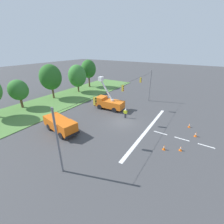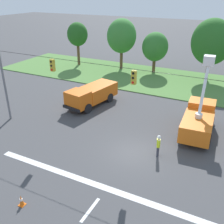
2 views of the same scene
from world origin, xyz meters
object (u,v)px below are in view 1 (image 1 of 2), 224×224
Objects in this scene: tree_east_end at (89,69)px; traffic_cone_mid_right at (189,125)px; tree_centre at (18,90)px; road_worker at (125,113)px; traffic_cone_foreground_right at (164,147)px; utility_truck_support_near at (60,124)px; utility_truck_bucket_lift at (109,102)px; traffic_cone_foreground_left at (196,134)px; traffic_cone_mid_left at (181,148)px; tree_far_east at (77,76)px; tree_east at (51,77)px.

traffic_cone_mid_right is (-11.58, -30.53, -5.20)m from tree_east_end.
tree_centre is at bearing 178.86° from tree_east_end.
traffic_cone_foreground_right is at bearing -123.40° from road_worker.
traffic_cone_mid_right is (11.82, -16.43, -0.88)m from utility_truck_support_near.
traffic_cone_foreground_left is at bearing -97.18° from utility_truck_bucket_lift.
tree_east_end is 12.95× the size of traffic_cone_mid_left.
tree_far_east is at bearing -169.04° from tree_east_end.
traffic_cone_foreground_right is (1.77, -29.02, -3.51)m from tree_centre.
tree_east is 1.27× the size of utility_truck_bucket_lift.
utility_truck_bucket_lift reaches higher than traffic_cone_mid_right.
tree_east reaches higher than traffic_cone_foreground_left.
tree_centre is at bearing 177.47° from tree_east.
road_worker is (9.41, -6.11, -0.23)m from utility_truck_support_near.
utility_truck_bucket_lift is 15.27m from traffic_cone_mid_right.
traffic_cone_foreground_right is (-7.53, -13.30, -1.04)m from utility_truck_bucket_lift.
tree_centre reaches higher than traffic_cone_mid_left.
tree_east reaches higher than traffic_cone_mid_right.
tree_east_end is (21.28, -0.43, 1.68)m from tree_centre.
tree_east_end reaches higher than tree_far_east.
tree_far_east is 11.72× the size of traffic_cone_mid_left.
tree_east_end is at bearing 10.96° from tree_far_east.
road_worker is at bearing -124.69° from tree_east_end.
tree_east is 7.57m from tree_far_east.
road_worker reaches higher than traffic_cone_mid_right.
utility_truck_bucket_lift is at bearing 60.47° from traffic_cone_foreground_right.
utility_truck_bucket_lift is 3.65× the size of road_worker.
traffic_cone_mid_left is 7.01m from traffic_cone_mid_right.
tree_east_end is 4.68× the size of road_worker.
traffic_cone_foreground_left is 4.71m from traffic_cone_mid_left.
tree_east is 11.80× the size of traffic_cone_mid_right.
tree_east is 13.62m from tree_east_end.
utility_truck_bucket_lift is at bearing 66.38° from traffic_cone_mid_left.
traffic_cone_mid_right is (2.41, -10.32, -0.66)m from road_worker.
utility_truck_bucket_lift is at bearing 82.82° from traffic_cone_foreground_left.
utility_truck_bucket_lift is 16.50m from traffic_cone_mid_left.
utility_truck_support_near reaches higher than road_worker.
utility_truck_bucket_lift is (-5.79, -14.10, -3.12)m from tree_far_east.
utility_truck_support_near reaches higher than traffic_cone_foreground_right.
tree_east is 31.07m from traffic_cone_mid_right.
traffic_cone_foreground_right is at bearing -124.31° from tree_east_end.
traffic_cone_foreground_left is 1.04× the size of traffic_cone_foreground_right.
traffic_cone_mid_right is (2.47, 1.13, -0.03)m from traffic_cone_foreground_left.
utility_truck_bucket_lift is 0.96× the size of utility_truck_support_near.
utility_truck_support_near is 17.01m from traffic_cone_mid_left.
tree_centre is 8.01× the size of traffic_cone_foreground_left.
tree_centre is at bearing 102.71° from traffic_cone_foreground_left.
traffic_cone_mid_left is at bearing 178.88° from traffic_cone_mid_right.
road_worker is at bearing -91.04° from tree_east.
utility_truck_support_near is 10.46× the size of traffic_cone_mid_left.
utility_truck_support_near is (-11.41, 1.20, -0.17)m from utility_truck_bucket_lift.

